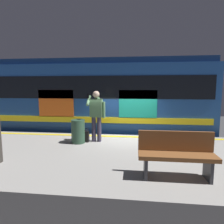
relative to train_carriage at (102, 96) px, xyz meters
The scene contains 10 objects.
ground_plane 3.38m from the train_carriage, 120.68° to the left, with size 26.84×26.84×0.00m, color #3D3D3F.
platform 4.67m from the train_carriage, 105.87° to the left, with size 17.89×4.26×1.12m, color gray.
safety_line 2.89m from the train_carriage, 117.22° to the left, with size 17.53×0.16×0.01m, color yellow.
track_rail_near 2.78m from the train_carriage, 148.50° to the left, with size 23.26×0.08×0.16m, color slate.
track_rail_far 2.78m from the train_carriage, 148.05° to the right, with size 23.26×0.08×0.16m, color slate.
train_carriage is the anchor object (origin of this frame).
passenger 2.99m from the train_carriage, 95.61° to the left, with size 0.57×0.55×1.66m.
handbag 3.28m from the train_carriage, 87.52° to the left, with size 0.37×0.34×0.42m.
bench 5.87m from the train_carriage, 113.84° to the left, with size 1.48×0.44×0.90m.
trash_bin 3.36m from the train_carriage, 85.27° to the left, with size 0.43×0.43×0.75m, color #2D4C38.
Camera 1 is at (-0.34, 7.10, 2.88)m, focal length 30.74 mm.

